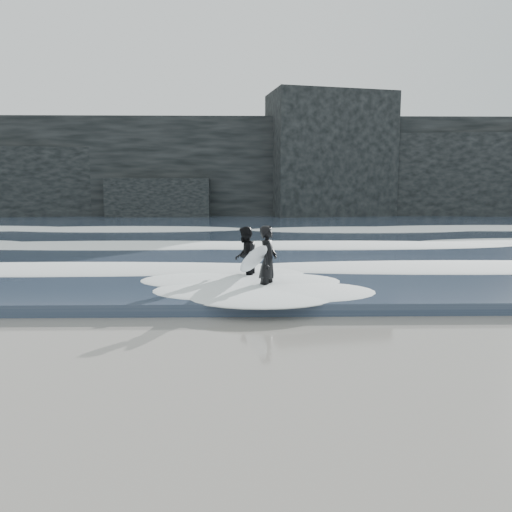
# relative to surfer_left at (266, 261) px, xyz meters

# --- Properties ---
(ground) EXTENTS (120.00, 120.00, 0.00)m
(ground) POSITION_rel_surfer_left_xyz_m (-1.06, -5.26, -0.96)
(ground) COLOR #8B595A
(ground) RESTS_ON ground
(sea) EXTENTS (90.00, 52.00, 0.30)m
(sea) POSITION_rel_surfer_left_xyz_m (-1.06, 23.74, -0.81)
(sea) COLOR #2E3B51
(sea) RESTS_ON ground
(headland) EXTENTS (70.00, 9.00, 10.00)m
(headland) POSITION_rel_surfer_left_xyz_m (-1.06, 40.74, 4.04)
(headland) COLOR black
(headland) RESTS_ON ground
(foam_near) EXTENTS (60.00, 3.20, 0.20)m
(foam_near) POSITION_rel_surfer_left_xyz_m (-1.06, 3.74, -0.56)
(foam_near) COLOR white
(foam_near) RESTS_ON sea
(foam_mid) EXTENTS (60.00, 4.00, 0.24)m
(foam_mid) POSITION_rel_surfer_left_xyz_m (-1.06, 10.74, -0.54)
(foam_mid) COLOR white
(foam_mid) RESTS_ON sea
(foam_far) EXTENTS (60.00, 4.80, 0.30)m
(foam_far) POSITION_rel_surfer_left_xyz_m (-1.06, 19.74, -0.51)
(foam_far) COLOR white
(foam_far) RESTS_ON sea
(surfer_left) EXTENTS (1.25, 1.92, 1.91)m
(surfer_left) POSITION_rel_surfer_left_xyz_m (0.00, 0.00, 0.00)
(surfer_left) COLOR black
(surfer_left) RESTS_ON ground
(surfer_right) EXTENTS (1.24, 2.32, 1.78)m
(surfer_right) POSITION_rel_surfer_left_xyz_m (-0.49, 1.48, -0.06)
(surfer_right) COLOR black
(surfer_right) RESTS_ON ground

